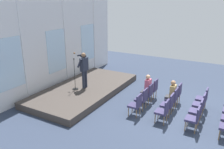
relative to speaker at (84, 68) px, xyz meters
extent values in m
plane|color=#2D384C|center=(0.10, -5.08, -1.33)|extent=(17.96, 17.96, 0.00)
cube|color=silver|center=(0.10, 1.83, 0.88)|extent=(10.42, 0.10, 4.43)
cube|color=silver|center=(-2.68, 1.77, 0.60)|extent=(1.27, 0.04, 2.15)
cube|color=silver|center=(-1.90, 1.78, 0.88)|extent=(0.20, 0.08, 4.43)
cube|color=silver|center=(0.10, 1.77, 0.60)|extent=(1.27, 0.04, 2.15)
cube|color=silver|center=(0.88, 1.78, 0.88)|extent=(0.20, 0.08, 4.43)
cube|color=silver|center=(2.88, 1.77, 0.60)|extent=(1.27, 0.04, 2.15)
cube|color=silver|center=(3.66, 1.78, 0.88)|extent=(0.20, 0.08, 4.43)
cube|color=#3F3833|center=(0.10, 0.05, -1.18)|extent=(6.00, 2.97, 0.31)
cylinder|color=#232838|center=(-0.09, -0.02, -0.59)|extent=(0.14, 0.14, 0.87)
cylinder|color=#232838|center=(0.09, -0.02, -0.59)|extent=(0.14, 0.14, 0.87)
cube|color=#232838|center=(0.00, -0.02, 0.17)|extent=(0.42, 0.22, 0.65)
cube|color=maroon|center=(0.00, 0.10, 0.24)|extent=(0.06, 0.01, 0.39)
sphere|color=#8C6647|center=(0.00, -0.01, 0.63)|extent=(0.21, 0.21, 0.21)
cylinder|color=#232838|center=(-0.24, 0.06, 0.27)|extent=(0.09, 0.28, 0.45)
cylinder|color=#232838|center=(0.15, 0.12, 0.52)|extent=(0.15, 0.36, 0.15)
cylinder|color=#232838|center=(0.09, 0.25, 0.57)|extent=(0.11, 0.34, 0.15)
sphere|color=#8C6647|center=(-0.03, 0.51, 0.66)|extent=(0.10, 0.10, 0.10)
cylinder|color=black|center=(-0.42, 0.24, -1.01)|extent=(0.28, 0.28, 0.03)
cylinder|color=black|center=(-0.42, 0.24, -0.27)|extent=(0.02, 0.02, 1.45)
sphere|color=#262626|center=(-0.42, 0.24, 0.50)|extent=(0.07, 0.07, 0.07)
cylinder|color=olive|center=(-0.72, -2.92, -1.13)|extent=(0.04, 0.04, 0.40)
cylinder|color=olive|center=(-1.08, -2.92, -1.13)|extent=(0.04, 0.04, 0.40)
cylinder|color=olive|center=(-0.72, -3.26, -1.13)|extent=(0.04, 0.04, 0.40)
cylinder|color=olive|center=(-1.08, -3.26, -1.13)|extent=(0.04, 0.04, 0.40)
cube|color=#383356|center=(-0.90, -3.09, -0.89)|extent=(0.46, 0.44, 0.08)
cube|color=#383356|center=(-0.90, -3.28, -0.62)|extent=(0.46, 0.06, 0.46)
cylinder|color=olive|center=(-0.05, -2.92, -1.13)|extent=(0.04, 0.04, 0.40)
cylinder|color=olive|center=(-0.41, -2.92, -1.13)|extent=(0.04, 0.04, 0.40)
cylinder|color=olive|center=(-0.05, -3.26, -1.13)|extent=(0.04, 0.04, 0.40)
cylinder|color=olive|center=(-0.41, -3.26, -1.13)|extent=(0.04, 0.04, 0.40)
cube|color=#383356|center=(-0.23, -3.09, -0.89)|extent=(0.46, 0.44, 0.08)
cube|color=#383356|center=(-0.23, -3.28, -0.62)|extent=(0.46, 0.06, 0.46)
cylinder|color=olive|center=(0.61, -2.92, -1.13)|extent=(0.04, 0.04, 0.40)
cylinder|color=olive|center=(0.25, -2.92, -1.13)|extent=(0.04, 0.04, 0.40)
cylinder|color=olive|center=(0.61, -3.26, -1.13)|extent=(0.04, 0.04, 0.40)
cylinder|color=olive|center=(0.25, -3.26, -1.13)|extent=(0.04, 0.04, 0.40)
cube|color=#383356|center=(0.43, -3.09, -0.89)|extent=(0.46, 0.44, 0.08)
cube|color=#383356|center=(0.43, -3.28, -0.62)|extent=(0.46, 0.06, 0.46)
cylinder|color=#2D2D33|center=(0.34, -2.91, -1.11)|extent=(0.10, 0.10, 0.44)
cylinder|color=#2D2D33|center=(0.52, -2.91, -1.11)|extent=(0.10, 0.10, 0.44)
cube|color=#2D2D33|center=(0.43, -3.03, -0.83)|extent=(0.34, 0.36, 0.12)
cube|color=#B24C66|center=(0.43, -3.14, -0.48)|extent=(0.36, 0.20, 0.58)
sphere|color=tan|center=(0.43, -3.12, -0.08)|extent=(0.20, 0.20, 0.20)
cylinder|color=olive|center=(1.27, -2.92, -1.13)|extent=(0.04, 0.04, 0.40)
cylinder|color=olive|center=(0.91, -2.92, -1.13)|extent=(0.04, 0.04, 0.40)
cylinder|color=olive|center=(1.27, -3.26, -1.13)|extent=(0.04, 0.04, 0.40)
cylinder|color=olive|center=(0.91, -3.26, -1.13)|extent=(0.04, 0.04, 0.40)
cube|color=#383356|center=(1.09, -3.09, -0.89)|extent=(0.46, 0.44, 0.08)
cube|color=#383356|center=(1.09, -3.28, -0.62)|extent=(0.46, 0.06, 0.46)
cylinder|color=olive|center=(-0.72, -4.02, -1.13)|extent=(0.04, 0.04, 0.40)
cylinder|color=olive|center=(-1.08, -4.02, -1.13)|extent=(0.04, 0.04, 0.40)
cylinder|color=olive|center=(-0.72, -4.36, -1.13)|extent=(0.04, 0.04, 0.40)
cylinder|color=olive|center=(-1.08, -4.36, -1.13)|extent=(0.04, 0.04, 0.40)
cube|color=#383356|center=(-0.90, -4.19, -0.89)|extent=(0.46, 0.44, 0.08)
cube|color=#383356|center=(-0.90, -4.38, -0.62)|extent=(0.46, 0.06, 0.46)
cylinder|color=olive|center=(-0.05, -4.02, -1.13)|extent=(0.04, 0.04, 0.40)
cylinder|color=olive|center=(-0.41, -4.02, -1.13)|extent=(0.04, 0.04, 0.40)
cylinder|color=olive|center=(-0.05, -4.36, -1.13)|extent=(0.04, 0.04, 0.40)
cylinder|color=olive|center=(-0.41, -4.36, -1.13)|extent=(0.04, 0.04, 0.40)
cube|color=#383356|center=(-0.23, -4.19, -0.89)|extent=(0.46, 0.44, 0.08)
cube|color=#383356|center=(-0.23, -4.38, -0.62)|extent=(0.46, 0.06, 0.46)
cylinder|color=olive|center=(0.61, -4.02, -1.13)|extent=(0.04, 0.04, 0.40)
cylinder|color=olive|center=(0.25, -4.02, -1.13)|extent=(0.04, 0.04, 0.40)
cylinder|color=olive|center=(0.61, -4.36, -1.13)|extent=(0.04, 0.04, 0.40)
cylinder|color=olive|center=(0.25, -4.36, -1.13)|extent=(0.04, 0.04, 0.40)
cube|color=#383356|center=(0.43, -4.19, -0.89)|extent=(0.46, 0.44, 0.08)
cube|color=#383356|center=(0.43, -4.38, -0.62)|extent=(0.46, 0.06, 0.46)
cylinder|color=#2D2D33|center=(0.34, -4.01, -1.11)|extent=(0.10, 0.10, 0.44)
cylinder|color=#2D2D33|center=(0.52, -4.01, -1.11)|extent=(0.10, 0.10, 0.44)
cube|color=#2D2D33|center=(0.43, -4.13, -0.83)|extent=(0.34, 0.36, 0.12)
cube|color=#997F4C|center=(0.43, -4.24, -0.52)|extent=(0.36, 0.20, 0.51)
sphere|color=#8C6647|center=(0.43, -4.22, -0.15)|extent=(0.20, 0.20, 0.20)
cylinder|color=olive|center=(1.27, -4.02, -1.13)|extent=(0.04, 0.04, 0.40)
cylinder|color=olive|center=(0.91, -4.02, -1.13)|extent=(0.04, 0.04, 0.40)
cylinder|color=olive|center=(1.27, -4.36, -1.13)|extent=(0.04, 0.04, 0.40)
cylinder|color=olive|center=(0.91, -4.36, -1.13)|extent=(0.04, 0.04, 0.40)
cube|color=#383356|center=(1.09, -4.19, -0.89)|extent=(0.46, 0.44, 0.08)
cube|color=#383356|center=(1.09, -4.38, -0.62)|extent=(0.46, 0.06, 0.46)
cylinder|color=olive|center=(-0.72, -5.13, -1.13)|extent=(0.04, 0.04, 0.40)
cylinder|color=olive|center=(-1.08, -5.13, -1.13)|extent=(0.04, 0.04, 0.40)
cylinder|color=olive|center=(-0.72, -5.47, -1.13)|extent=(0.04, 0.04, 0.40)
cylinder|color=olive|center=(-1.08, -5.47, -1.13)|extent=(0.04, 0.04, 0.40)
cube|color=#383356|center=(-0.90, -5.30, -0.89)|extent=(0.46, 0.44, 0.08)
cube|color=#383356|center=(-0.90, -5.49, -0.62)|extent=(0.46, 0.06, 0.46)
cylinder|color=olive|center=(-0.05, -5.13, -1.13)|extent=(0.04, 0.04, 0.40)
cylinder|color=olive|center=(-0.41, -5.13, -1.13)|extent=(0.04, 0.04, 0.40)
cylinder|color=olive|center=(-0.05, -5.47, -1.13)|extent=(0.04, 0.04, 0.40)
cylinder|color=olive|center=(-0.41, -5.47, -1.13)|extent=(0.04, 0.04, 0.40)
cube|color=#383356|center=(-0.23, -5.30, -0.89)|extent=(0.46, 0.44, 0.08)
cube|color=#383356|center=(-0.23, -5.49, -0.62)|extent=(0.46, 0.06, 0.46)
cylinder|color=olive|center=(0.61, -5.13, -1.13)|extent=(0.04, 0.04, 0.40)
cylinder|color=olive|center=(0.25, -5.13, -1.13)|extent=(0.04, 0.04, 0.40)
cylinder|color=olive|center=(0.61, -5.47, -1.13)|extent=(0.04, 0.04, 0.40)
cylinder|color=olive|center=(0.25, -5.47, -1.13)|extent=(0.04, 0.04, 0.40)
cube|color=#383356|center=(0.43, -5.30, -0.89)|extent=(0.46, 0.44, 0.08)
cube|color=#383356|center=(0.43, -5.49, -0.62)|extent=(0.46, 0.06, 0.46)
cylinder|color=olive|center=(1.27, -5.13, -1.13)|extent=(0.04, 0.04, 0.40)
cylinder|color=olive|center=(0.91, -5.13, -1.13)|extent=(0.04, 0.04, 0.40)
cylinder|color=olive|center=(1.27, -5.47, -1.13)|extent=(0.04, 0.04, 0.40)
cylinder|color=olive|center=(0.91, -5.47, -1.13)|extent=(0.04, 0.04, 0.40)
cube|color=#383356|center=(1.09, -5.30, -0.89)|extent=(0.46, 0.44, 0.08)
cube|color=#383356|center=(1.09, -5.49, -0.62)|extent=(0.46, 0.06, 0.46)
cylinder|color=olive|center=(-0.72, -6.24, -1.13)|extent=(0.04, 0.04, 0.40)
cylinder|color=olive|center=(-1.08, -6.24, -1.13)|extent=(0.04, 0.04, 0.40)
cylinder|color=olive|center=(-0.05, -6.24, -1.13)|extent=(0.04, 0.04, 0.40)
cylinder|color=olive|center=(-0.41, -6.24, -1.13)|extent=(0.04, 0.04, 0.40)
cylinder|color=olive|center=(0.61, -6.24, -1.13)|extent=(0.04, 0.04, 0.40)
cylinder|color=olive|center=(0.25, -6.24, -1.13)|extent=(0.04, 0.04, 0.40)
cylinder|color=olive|center=(0.91, -6.24, -1.13)|extent=(0.04, 0.04, 0.40)
camera|label=1|loc=(-8.49, -6.34, 3.13)|focal=36.49mm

